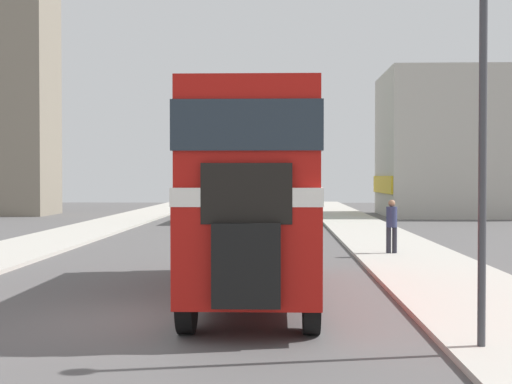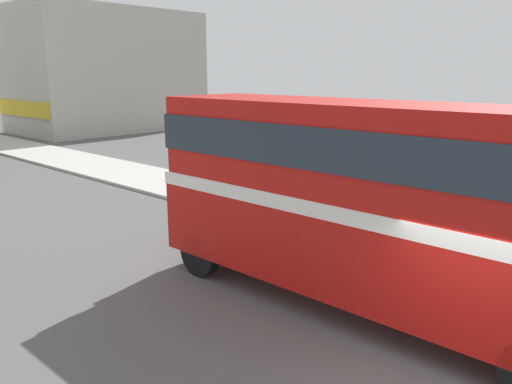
{
  "view_description": "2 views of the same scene",
  "coord_description": "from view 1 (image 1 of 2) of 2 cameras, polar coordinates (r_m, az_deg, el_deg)",
  "views": [
    {
      "loc": [
        2.51,
        -12.93,
        2.64
      ],
      "look_at": [
        2.01,
        2.74,
        2.31
      ],
      "focal_mm": 50.0,
      "sensor_mm": 36.0,
      "label": 1
    },
    {
      "loc": [
        -6.52,
        -2.24,
        4.83
      ],
      "look_at": [
        2.01,
        5.49,
        2.04
      ],
      "focal_mm": 35.0,
      "sensor_mm": 36.0,
      "label": 2
    }
  ],
  "objects": [
    {
      "name": "ground_plane",
      "position": [
        13.44,
        -9.12,
        -10.14
      ],
      "size": [
        120.0,
        120.0,
        0.0
      ],
      "primitive_type": "plane",
      "color": "#565454"
    },
    {
      "name": "double_decker_bus",
      "position": [
        15.66,
        -0.0,
        0.84
      ],
      "size": [
        2.4,
        9.51,
        4.26
      ],
      "color": "#B2140F",
      "rests_on": "ground_plane"
    },
    {
      "name": "bus_distant",
      "position": [
        43.43,
        -0.06,
        0.96
      ],
      "size": [
        2.39,
        9.28,
        4.1
      ],
      "color": "#1E602D",
      "rests_on": "ground_plane"
    },
    {
      "name": "pedestrian_walking",
      "position": [
        24.01,
        10.8,
        -2.45
      ],
      "size": [
        0.36,
        0.36,
        1.77
      ],
      "color": "#282833",
      "rests_on": "sidewalk_right"
    },
    {
      "name": "street_lamp",
      "position": [
        11.16,
        17.7,
        7.92
      ],
      "size": [
        0.36,
        0.36,
        5.86
      ],
      "color": "#38383D",
      "rests_on": "sidewalk_right"
    },
    {
      "name": "shop_building_block",
      "position": [
        50.79,
        18.29,
        3.63
      ],
      "size": [
        14.61,
        8.73,
        9.69
      ],
      "color": "#B2ADA3",
      "rests_on": "ground_plane"
    }
  ]
}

